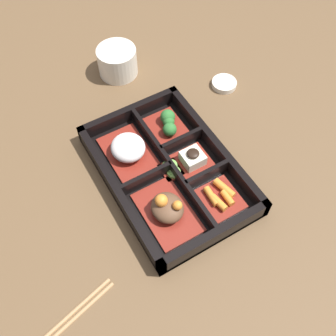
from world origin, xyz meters
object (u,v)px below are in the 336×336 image
Objects in this scene: bowl_rice at (128,149)px; sauce_dish at (224,84)px; tea_cup at (117,61)px; chopsticks at (60,327)px.

bowl_rice is 0.28m from sauce_dish.
bowl_rice is 1.45× the size of tea_cup.
tea_cup is at bearing 49.27° from sauce_dish.
tea_cup reaches higher than bowl_rice.
bowl_rice is at bearing -46.16° from chopsticks.
chopsticks is (-0.23, 0.24, -0.03)m from bowl_rice.
sauce_dish is at bearing -76.07° from bowl_rice.
chopsticks is 0.59m from sauce_dish.
bowl_rice is 0.24m from tea_cup.
tea_cup is at bearing -21.57° from bowl_rice.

